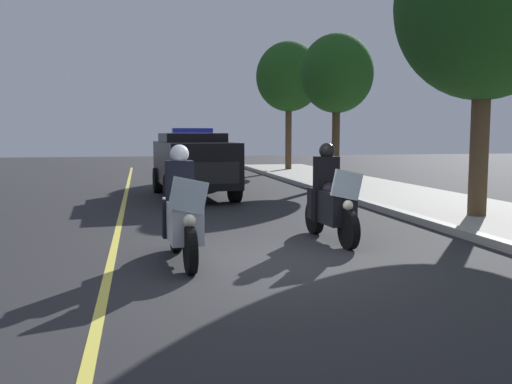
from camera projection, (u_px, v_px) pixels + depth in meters
The scene contains 9 objects.
ground_plane at pixel (273, 261), 8.22m from camera, with size 80.00×80.00×0.00m, color #28282B.
curb_strip at pixel (504, 245), 9.00m from camera, with size 48.00×0.24×0.15m, color #9E9B93.
lane_stripe_center at pixel (109, 268), 7.74m from camera, with size 48.00×0.12×0.01m, color #E0D14C.
police_motorcycle_lead_left at pixel (182, 215), 8.11m from camera, with size 2.14×0.61×1.72m.
police_motorcycle_lead_right at pixel (330, 201), 9.70m from camera, with size 2.14×0.61×1.72m.
police_suv at pixel (193, 161), 16.52m from camera, with size 5.01×2.33×2.05m.
tree_mid_block at pixel (485, 5), 11.69m from camera, with size 3.79×3.79×6.53m.
tree_far_back at pixel (337, 74), 19.75m from camera, with size 2.62×2.62×5.34m.
tree_behind_suv at pixel (289, 77), 27.90m from camera, with size 3.30×3.30×6.41m.
Camera 1 is at (7.85, -1.91, 1.87)m, focal length 38.91 mm.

